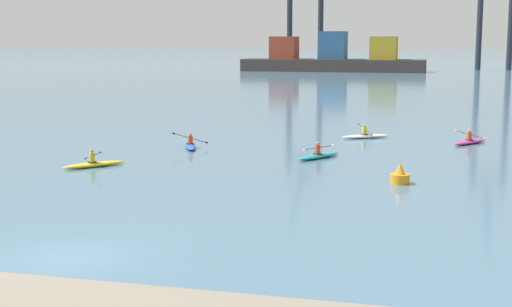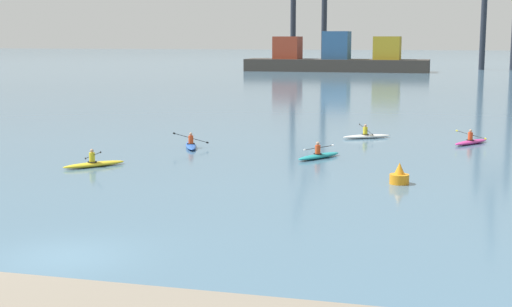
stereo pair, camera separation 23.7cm
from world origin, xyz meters
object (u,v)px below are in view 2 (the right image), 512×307
object	(u,v)px
channel_buoy	(399,176)
kayak_white	(366,136)
container_barge	(336,59)
kayak_teal	(319,155)
kayak_blue	(191,145)
kayak_magenta	(471,141)
kayak_yellow	(94,164)

from	to	relation	value
channel_buoy	kayak_white	bearing A→B (deg)	101.92
container_barge	kayak_teal	xyz separation A→B (m)	(15.54, -107.94, -2.40)
kayak_blue	kayak_teal	distance (m)	8.53
container_barge	channel_buoy	bearing A→B (deg)	-79.87
channel_buoy	kayak_teal	world-z (taller)	channel_buoy
kayak_magenta	kayak_teal	bearing A→B (deg)	-136.17
kayak_blue	kayak_teal	xyz separation A→B (m)	(8.29, -2.01, -0.00)
container_barge	channel_buoy	distance (m)	116.00
kayak_teal	kayak_white	world-z (taller)	same
channel_buoy	kayak_teal	xyz separation A→B (m)	(-4.86, 6.23, -0.19)
channel_buoy	kayak_yellow	size ratio (longest dim) A/B	0.33
container_barge	kayak_magenta	size ratio (longest dim) A/B	11.56
kayak_blue	kayak_yellow	world-z (taller)	kayak_blue
kayak_yellow	kayak_magenta	bearing A→B (deg)	35.50
kayak_yellow	kayak_teal	xyz separation A→B (m)	(10.89, 5.70, 0.00)
kayak_white	container_barge	bearing A→B (deg)	99.86
kayak_blue	kayak_white	xyz separation A→B (m)	(9.93, 7.07, 0.00)
kayak_blue	kayak_white	distance (m)	12.19
channel_buoy	container_barge	bearing A→B (deg)	100.13
kayak_yellow	channel_buoy	bearing A→B (deg)	-1.91
channel_buoy	kayak_blue	xyz separation A→B (m)	(-13.16, 8.24, -0.19)
channel_buoy	kayak_yellow	distance (m)	15.76
container_barge	kayak_white	size ratio (longest dim) A/B	11.35
kayak_white	channel_buoy	bearing A→B (deg)	-78.08
channel_buoy	kayak_teal	distance (m)	7.91
container_barge	kayak_yellow	xyz separation A→B (m)	(4.66, -113.64, -2.40)
kayak_magenta	kayak_white	distance (m)	6.80
container_barge	kayak_white	bearing A→B (deg)	-80.14
kayak_blue	kayak_magenta	xyz separation A→B (m)	(16.65, 6.01, -0.00)
kayak_yellow	kayak_blue	bearing A→B (deg)	71.42
kayak_blue	container_barge	bearing A→B (deg)	93.91
channel_buoy	kayak_yellow	world-z (taller)	channel_buoy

